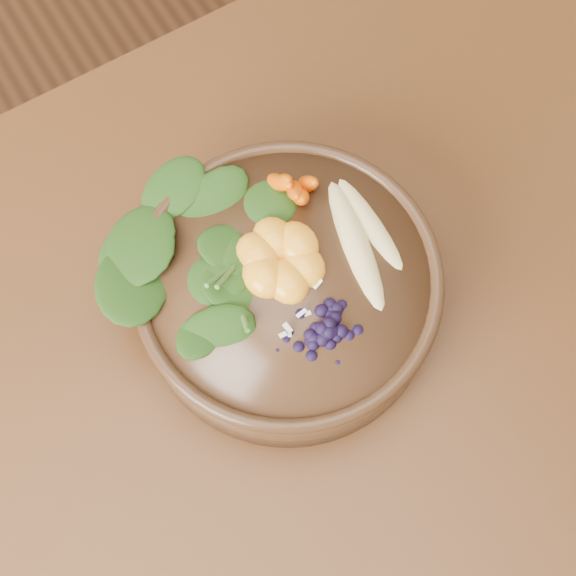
{
  "coord_description": "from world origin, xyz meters",
  "views": [
    {
      "loc": [
        0.05,
        -0.11,
        1.47
      ],
      "look_at": [
        0.19,
        0.11,
        0.8
      ],
      "focal_mm": 50.0,
      "sensor_mm": 36.0,
      "label": 1
    }
  ],
  "objects_px": {
    "blueberry_pile": "(324,323)",
    "banana_halves": "(364,228)",
    "dining_table": "(182,521)",
    "mandarin_cluster": "(280,254)",
    "carrot_cluster": "(296,167)",
    "kale_heap": "(213,237)",
    "stoneware_bowl": "(288,292)"
  },
  "relations": [
    {
      "from": "dining_table",
      "to": "carrot_cluster",
      "type": "distance_m",
      "value": 0.36
    },
    {
      "from": "dining_table",
      "to": "blueberry_pile",
      "type": "height_order",
      "value": "blueberry_pile"
    },
    {
      "from": "dining_table",
      "to": "blueberry_pile",
      "type": "relative_size",
      "value": 12.69
    },
    {
      "from": "mandarin_cluster",
      "to": "banana_halves",
      "type": "bearing_deg",
      "value": -12.06
    },
    {
      "from": "dining_table",
      "to": "stoneware_bowl",
      "type": "height_order",
      "value": "stoneware_bowl"
    },
    {
      "from": "banana_halves",
      "to": "mandarin_cluster",
      "type": "xyz_separation_m",
      "value": [
        -0.08,
        0.02,
        0.0
      ]
    },
    {
      "from": "stoneware_bowl",
      "to": "mandarin_cluster",
      "type": "height_order",
      "value": "mandarin_cluster"
    },
    {
      "from": "dining_table",
      "to": "carrot_cluster",
      "type": "xyz_separation_m",
      "value": [
        0.24,
        0.18,
        0.2
      ]
    },
    {
      "from": "dining_table",
      "to": "carrot_cluster",
      "type": "relative_size",
      "value": 21.25
    },
    {
      "from": "mandarin_cluster",
      "to": "stoneware_bowl",
      "type": "bearing_deg",
      "value": -98.65
    },
    {
      "from": "kale_heap",
      "to": "mandarin_cluster",
      "type": "xyz_separation_m",
      "value": [
        0.04,
        -0.04,
        -0.01
      ]
    },
    {
      "from": "blueberry_pile",
      "to": "banana_halves",
      "type": "bearing_deg",
      "value": 36.17
    },
    {
      "from": "kale_heap",
      "to": "dining_table",
      "type": "bearing_deg",
      "value": -131.5
    },
    {
      "from": "carrot_cluster",
      "to": "mandarin_cluster",
      "type": "height_order",
      "value": "carrot_cluster"
    },
    {
      "from": "mandarin_cluster",
      "to": "blueberry_pile",
      "type": "bearing_deg",
      "value": -91.58
    },
    {
      "from": "stoneware_bowl",
      "to": "kale_heap",
      "type": "bearing_deg",
      "value": 124.56
    },
    {
      "from": "kale_heap",
      "to": "blueberry_pile",
      "type": "xyz_separation_m",
      "value": [
        0.04,
        -0.11,
        -0.0
      ]
    },
    {
      "from": "kale_heap",
      "to": "banana_halves",
      "type": "relative_size",
      "value": 1.17
    },
    {
      "from": "dining_table",
      "to": "stoneware_bowl",
      "type": "bearing_deg",
      "value": 30.21
    },
    {
      "from": "dining_table",
      "to": "mandarin_cluster",
      "type": "relative_size",
      "value": 18.48
    },
    {
      "from": "carrot_cluster",
      "to": "blueberry_pile",
      "type": "bearing_deg",
      "value": -109.55
    },
    {
      "from": "dining_table",
      "to": "kale_heap",
      "type": "distance_m",
      "value": 0.29
    },
    {
      "from": "kale_heap",
      "to": "banana_halves",
      "type": "bearing_deg",
      "value": -25.86
    },
    {
      "from": "dining_table",
      "to": "banana_halves",
      "type": "distance_m",
      "value": 0.34
    },
    {
      "from": "stoneware_bowl",
      "to": "mandarin_cluster",
      "type": "bearing_deg",
      "value": 81.35
    },
    {
      "from": "banana_halves",
      "to": "mandarin_cluster",
      "type": "bearing_deg",
      "value": 170.25
    },
    {
      "from": "stoneware_bowl",
      "to": "mandarin_cluster",
      "type": "distance_m",
      "value": 0.05
    },
    {
      "from": "banana_halves",
      "to": "mandarin_cluster",
      "type": "relative_size",
      "value": 1.77
    },
    {
      "from": "blueberry_pile",
      "to": "mandarin_cluster",
      "type": "bearing_deg",
      "value": 88.42
    },
    {
      "from": "blueberry_pile",
      "to": "dining_table",
      "type": "bearing_deg",
      "value": -164.27
    },
    {
      "from": "carrot_cluster",
      "to": "blueberry_pile",
      "type": "distance_m",
      "value": 0.14
    },
    {
      "from": "stoneware_bowl",
      "to": "dining_table",
      "type": "bearing_deg",
      "value": -149.79
    }
  ]
}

